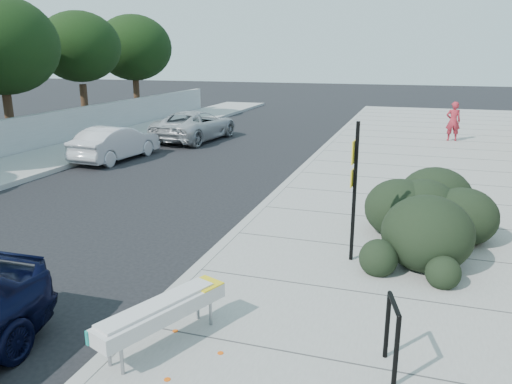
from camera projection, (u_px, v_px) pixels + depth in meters
ground at (196, 277)px, 9.02m from camera, size 120.00×120.00×0.00m
sidewalk_near at (498, 219)px, 11.92m from camera, size 11.20×50.00×0.15m
curb_near at (273, 198)px, 13.57m from camera, size 0.22×50.00×0.17m
curb_far at (33, 177)px, 15.95m from camera, size 0.22×50.00×0.17m
tree_far_d at (0, 46)px, 19.84m from camera, size 4.60×4.60×6.16m
tree_far_e at (79, 47)px, 24.43m from camera, size 4.00×4.00×5.90m
tree_far_f at (134, 48)px, 29.01m from camera, size 4.40×4.40×6.07m
bench at (162, 312)px, 6.54m from camera, size 1.13×1.97×0.60m
bike_rack at (392, 330)px, 5.95m from camera, size 0.20×0.62×0.93m
sign_post at (354, 184)px, 9.00m from camera, size 0.10×0.30×2.60m
hedge at (432, 211)px, 9.88m from camera, size 1.99×3.91×1.46m
wagon_silver at (116, 143)px, 18.71m from camera, size 1.68×3.99×1.28m
suv_silver at (195, 125)px, 22.99m from camera, size 2.70×5.10×1.37m
pedestrian at (453, 121)px, 21.90m from camera, size 0.68×0.50×1.72m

